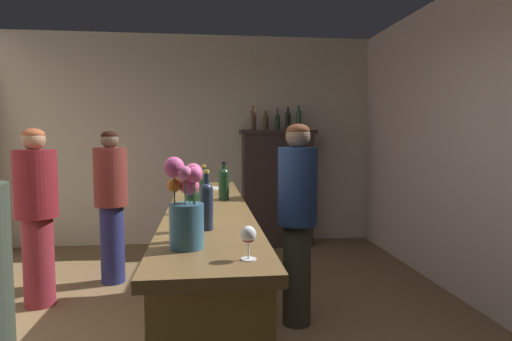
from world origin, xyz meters
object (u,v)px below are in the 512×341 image
object	(u,v)px
wine_bottle_pinot	(204,192)
flower_arrangement	(186,207)
wine_bottle_syrah	(207,203)
patron_in_grey	(37,210)
patron_near_entrance	(111,200)
wine_bottle_malbec	(224,182)
cheese_plate	(210,188)
wine_bottle_riesling	(193,212)
display_bottle_left	(253,119)
wine_glass_rear	(248,237)
display_bottle_right	(299,119)
display_bottle_center	(277,121)
display_bottle_midright	(288,120)
display_cabinet	(277,185)
wine_glass_front	(187,184)
bartender	(297,214)
wine_glass_mid	(203,175)
display_bottle_midleft	(266,121)
bar_counter	(209,281)

from	to	relation	value
wine_bottle_pinot	flower_arrangement	xyz separation A→B (m)	(-0.07, -0.85, 0.05)
wine_bottle_syrah	patron_in_grey	world-z (taller)	patron_in_grey
patron_near_entrance	flower_arrangement	bearing A→B (deg)	6.72
wine_bottle_malbec	cheese_plate	distance (m)	0.69
wine_bottle_riesling	display_bottle_left	distance (m)	3.95
wine_glass_rear	flower_arrangement	size ratio (longest dim) A/B	0.34
wine_bottle_pinot	display_bottle_right	bearing A→B (deg)	67.66
patron_in_grey	display_bottle_center	bearing A→B (deg)	63.27
wine_glass_rear	patron_near_entrance	bearing A→B (deg)	111.38
cheese_plate	display_bottle_midright	world-z (taller)	display_bottle_midright
wine_glass_rear	display_bottle_left	xyz separation A→B (m)	(0.49, 4.17, 0.61)
display_cabinet	display_bottle_right	distance (m)	0.96
wine_glass_front	display_bottle_right	size ratio (longest dim) A/B	0.49
patron_in_grey	bartender	bearing A→B (deg)	10.07
display_cabinet	display_bottle_midright	xyz separation A→B (m)	(0.15, 0.00, 0.90)
flower_arrangement	display_bottle_right	distance (m)	4.23
wine_glass_mid	bartender	bearing A→B (deg)	-46.70
display_bottle_midleft	bar_counter	bearing A→B (deg)	-105.52
flower_arrangement	bar_counter	bearing A→B (deg)	84.66
wine_bottle_pinot	wine_bottle_malbec	size ratio (longest dim) A/B	1.04
bartender	bar_counter	bearing A→B (deg)	13.40
wine_bottle_malbec	display_cabinet	bearing A→B (deg)	72.16
display_bottle_center	cheese_plate	bearing A→B (deg)	-115.60
wine_glass_front	display_bottle_midright	size ratio (longest dim) A/B	0.48
display_bottle_left	bartender	world-z (taller)	display_bottle_left
flower_arrangement	display_bottle_right	world-z (taller)	display_bottle_right
patron_near_entrance	bar_counter	bearing A→B (deg)	19.94
display_bottle_midleft	wine_glass_front	bearing A→B (deg)	-110.35
display_bottle_right	wine_glass_rear	bearing A→B (deg)	-104.94
display_bottle_left	display_bottle_midright	distance (m)	0.48
bar_counter	wine_bottle_malbec	bearing A→B (deg)	66.68
wine_glass_front	bartender	bearing A→B (deg)	6.27
wine_glass_rear	patron_near_entrance	distance (m)	3.08
wine_glass_mid	display_bottle_center	bearing A→B (deg)	59.42
bar_counter	wine_glass_front	xyz separation A→B (m)	(-0.15, 0.32, 0.64)
wine_bottle_syrah	wine_bottle_pinot	world-z (taller)	wine_bottle_syrah
wine_bottle_pinot	flower_arrangement	distance (m)	0.85
wine_glass_front	wine_glass_rear	size ratio (longest dim) A/B	1.20
display_bottle_midright	bartender	world-z (taller)	display_bottle_midright
wine_bottle_syrah	patron_near_entrance	bearing A→B (deg)	112.53
wine_glass_mid	flower_arrangement	xyz separation A→B (m)	(-0.06, -2.27, 0.08)
wine_glass_mid	cheese_plate	world-z (taller)	wine_glass_mid
wine_glass_rear	display_bottle_right	world-z (taller)	display_bottle_right
display_cabinet	bartender	size ratio (longest dim) A/B	0.99
display_bottle_right	patron_in_grey	distance (m)	3.43
wine_glass_front	display_bottle_midright	bearing A→B (deg)	63.97
wine_bottle_syrah	display_bottle_midright	size ratio (longest dim) A/B	0.92
bar_counter	wine_bottle_pinot	size ratio (longest dim) A/B	9.86
display_bottle_right	wine_bottle_malbec	bearing A→B (deg)	-113.42
wine_glass_rear	bartender	bearing A→B (deg)	71.56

